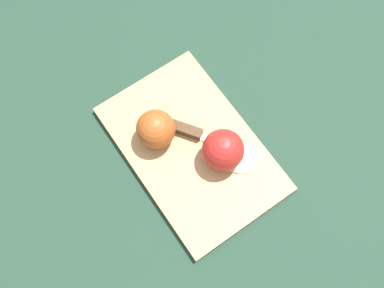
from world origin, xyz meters
name	(u,v)px	position (x,y,z in m)	size (l,w,h in m)	color
ground_plane	(192,150)	(0.00, 0.00, 0.00)	(4.00, 4.00, 0.00)	#1E3828
cutting_board	(192,149)	(0.00, 0.00, 0.01)	(0.40, 0.30, 0.01)	tan
apple_half_left	(156,129)	(-0.05, -0.05, 0.05)	(0.08, 0.08, 0.08)	#AD4C1E
apple_half_right	(223,150)	(0.04, 0.05, 0.05)	(0.08, 0.08, 0.08)	red
knife	(188,132)	(-0.03, 0.01, 0.02)	(0.13, 0.14, 0.02)	silver
apple_slice	(240,157)	(0.06, 0.08, 0.02)	(0.07, 0.07, 0.00)	beige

